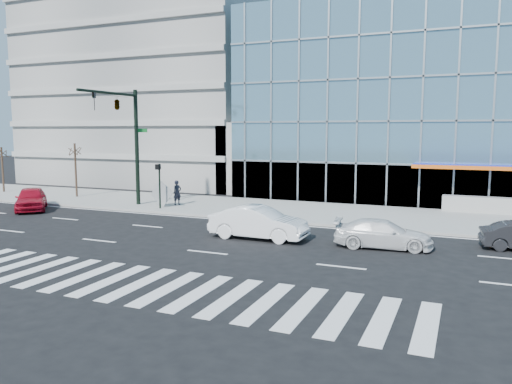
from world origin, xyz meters
TOP-DOWN VIEW (x-y plane):
  - ground at (0.00, 0.00)m, footprint 160.00×160.00m
  - sidewalk at (0.00, 8.00)m, footprint 120.00×8.00m
  - parking_garage at (-20.00, 26.00)m, footprint 24.00×24.00m
  - ramp_block at (-6.00, 18.00)m, footprint 6.00×8.00m
  - tower_far_mid at (-58.00, 64.00)m, footprint 13.00×13.00m
  - tower_backdrop at (-30.00, 70.00)m, footprint 14.00×14.00m
  - traffic_signal at (-11.00, 4.57)m, footprint 1.14×5.74m
  - ped_signal_post at (-8.50, 4.94)m, footprint 0.30×0.33m
  - street_tree_near at (-18.00, 7.50)m, footprint 1.10×1.10m
  - street_tree_far at (-26.00, 7.50)m, footprint 1.10×1.10m
  - white_suv at (6.99, -0.04)m, footprint 4.62×2.34m
  - white_sedan at (0.99, -0.50)m, footprint 4.92×1.77m
  - red_sedan at (-16.61, 1.74)m, footprint 4.48×4.59m
  - pedestrian at (-8.25, 6.78)m, footprint 0.63×0.75m
  - tilted_panel at (-8.80, 5.69)m, footprint 1.82×0.11m

SIDE VIEW (x-z plane):
  - ground at x=0.00m, z-range 0.00..0.00m
  - sidewalk at x=0.00m, z-range 0.00..0.15m
  - white_suv at x=6.99m, z-range 0.00..1.29m
  - red_sedan at x=-16.61m, z-range 0.00..1.56m
  - white_sedan at x=0.99m, z-range 0.00..1.61m
  - pedestrian at x=-8.25m, z-range 0.15..1.88m
  - tilted_panel at x=-8.80m, z-range 0.15..1.97m
  - ped_signal_post at x=-8.50m, z-range 0.64..3.64m
  - ramp_block at x=-6.00m, z-range 0.00..6.00m
  - street_tree_far at x=-26.00m, z-range 1.51..5.38m
  - street_tree_near at x=-18.00m, z-range 1.66..5.89m
  - traffic_signal at x=-11.00m, z-range 2.16..10.16m
  - parking_garage at x=-20.00m, z-range 0.00..20.00m
  - tower_backdrop at x=-30.00m, z-range 0.00..48.00m
  - tower_far_mid at x=-58.00m, z-range 0.00..60.00m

